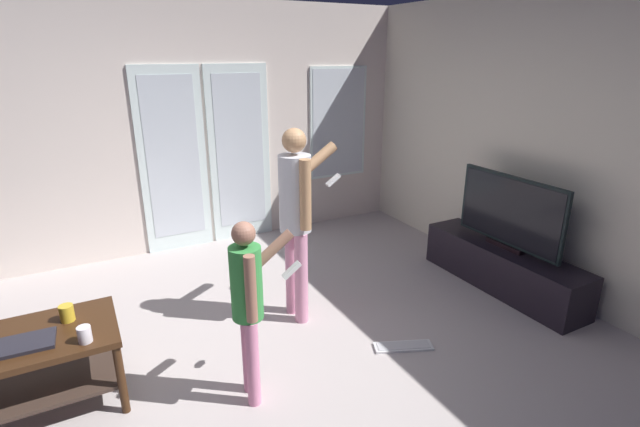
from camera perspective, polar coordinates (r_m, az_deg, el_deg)
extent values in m
cube|color=#BAAFAD|center=(3.31, -10.01, -20.99)|extent=(6.04, 5.40, 0.02)
cube|color=silver|center=(5.23, -20.36, 9.30)|extent=(6.04, 0.06, 2.65)
cube|color=white|center=(5.28, -17.48, 5.92)|extent=(0.71, 0.02, 2.03)
cube|color=silver|center=(5.26, -17.50, 6.42)|extent=(0.55, 0.01, 1.73)
cube|color=white|center=(5.46, -9.75, 6.94)|extent=(0.71, 0.02, 2.03)
cube|color=silver|center=(5.44, -9.73, 7.43)|extent=(0.55, 0.01, 1.73)
cube|color=white|center=(5.94, 2.24, 11.01)|extent=(0.78, 0.02, 1.36)
cube|color=silver|center=(5.93, 2.31, 10.99)|extent=(0.72, 0.01, 1.30)
cube|color=#EFE5CD|center=(4.50, 28.08, 6.82)|extent=(0.06, 5.40, 2.65)
cube|color=#3A2110|center=(3.34, -31.86, -12.98)|extent=(0.95, 0.61, 0.04)
cube|color=#3A2B23|center=(3.50, -30.93, -17.40)|extent=(0.87, 0.53, 0.02)
cylinder|color=#3A2110|center=(3.22, -23.11, -18.14)|extent=(0.05, 0.05, 0.47)
cylinder|color=#3A2110|center=(3.68, -24.03, -13.32)|extent=(0.05, 0.05, 0.47)
cube|color=black|center=(4.71, 21.35, -6.15)|extent=(0.41, 1.62, 0.41)
cube|color=black|center=(4.30, 29.45, -9.60)|extent=(0.34, 0.02, 0.23)
cube|color=black|center=(4.62, 21.68, -3.64)|extent=(0.08, 0.39, 0.04)
cube|color=black|center=(4.51, 22.20, 0.32)|extent=(0.04, 1.11, 0.63)
cube|color=black|center=(4.50, 22.04, 0.28)|extent=(0.00, 1.06, 0.58)
cylinder|color=pink|center=(3.79, -2.30, -7.93)|extent=(0.11, 0.11, 0.77)
cylinder|color=pink|center=(3.92, -3.46, -6.96)|extent=(0.11, 0.11, 0.77)
cylinder|color=silver|center=(3.60, -3.07, 2.42)|extent=(0.25, 0.25, 0.61)
sphere|color=tan|center=(3.51, -3.19, 8.92)|extent=(0.18, 0.18, 0.18)
cylinder|color=tan|center=(3.45, -1.79, 2.26)|extent=(0.09, 0.09, 0.54)
cylinder|color=tan|center=(3.81, -1.25, 5.80)|extent=(0.50, 0.11, 0.37)
cube|color=white|center=(3.95, 1.63, 4.11)|extent=(0.14, 0.04, 0.10)
cylinder|color=pink|center=(3.04, -8.21, -17.72)|extent=(0.08, 0.08, 0.59)
cylinder|color=pink|center=(3.14, -8.73, -16.38)|extent=(0.08, 0.08, 0.59)
cylinder|color=green|center=(2.82, -8.99, -8.39)|extent=(0.19, 0.19, 0.46)
sphere|color=#9F6B56|center=(2.69, -9.34, -2.44)|extent=(0.14, 0.14, 0.14)
cylinder|color=#9F6B56|center=(2.69, -8.47, -9.12)|extent=(0.07, 0.07, 0.41)
cylinder|color=#9F6B56|center=(2.92, -6.54, -5.08)|extent=(0.37, 0.12, 0.31)
cube|color=white|center=(3.01, -3.49, -6.92)|extent=(0.13, 0.06, 0.11)
cube|color=white|center=(3.71, 10.15, -15.71)|extent=(0.46, 0.29, 0.02)
cube|color=silver|center=(3.70, 10.16, -15.57)|extent=(0.40, 0.24, 0.00)
cube|color=#22212B|center=(3.26, -32.61, -13.31)|extent=(0.35, 0.23, 0.02)
cylinder|color=gold|center=(3.37, -28.54, -10.64)|extent=(0.09, 0.09, 0.11)
cylinder|color=white|center=(3.10, -26.83, -13.05)|extent=(0.08, 0.08, 0.10)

